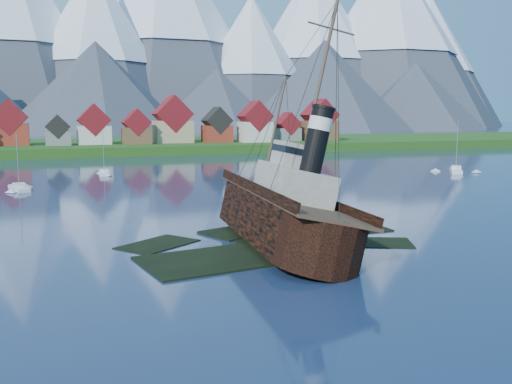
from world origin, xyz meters
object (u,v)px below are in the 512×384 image
object	(u,v)px
tugboat_wreck	(270,210)
sailboat_e	(104,174)
sailboat_a	(19,189)
sailboat_d	(456,171)

from	to	relation	value
tugboat_wreck	sailboat_e	world-z (taller)	tugboat_wreck
sailboat_a	sailboat_d	distance (m)	94.29
tugboat_wreck	sailboat_d	xyz separation A→B (m)	(67.80, 51.28, -3.01)
sailboat_e	tugboat_wreck	bearing A→B (deg)	-78.57
tugboat_wreck	sailboat_a	size ratio (longest dim) A/B	3.20
tugboat_wreck	sailboat_e	size ratio (longest dim) A/B	3.31
sailboat_d	sailboat_e	world-z (taller)	sailboat_d
sailboat_a	sailboat_e	xyz separation A→B (m)	(17.00, 21.07, -0.01)
sailboat_a	sailboat_e	world-z (taller)	sailboat_a
sailboat_d	sailboat_e	xyz separation A→B (m)	(-77.26, 23.42, -0.08)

